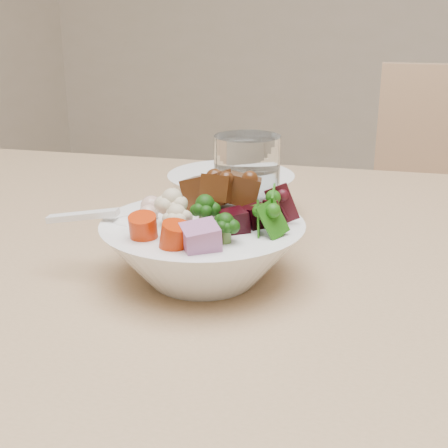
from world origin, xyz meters
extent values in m
cube|color=tan|center=(0.04, 0.16, 0.76)|extent=(1.79, 1.19, 0.04)
cylinder|color=tan|center=(-0.76, 0.42, 0.37)|extent=(0.06, 0.06, 0.74)
cylinder|color=tan|center=(-0.12, 0.96, 0.22)|extent=(0.03, 0.03, 0.44)
sphere|color=black|center=(-0.17, 0.08, 0.85)|extent=(0.03, 0.03, 0.03)
sphere|color=beige|center=(-0.21, 0.07, 0.85)|extent=(0.04, 0.04, 0.04)
cube|color=black|center=(-0.13, 0.11, 0.85)|extent=(0.04, 0.03, 0.02)
cube|color=#9D5F8F|center=(-0.15, 0.03, 0.85)|extent=(0.04, 0.05, 0.03)
cylinder|color=red|center=(-0.21, 0.03, 0.85)|extent=(0.03, 0.03, 0.03)
sphere|color=#CDA18F|center=(-0.24, 0.08, 0.85)|extent=(0.02, 0.02, 0.02)
ellipsoid|color=white|center=(-0.25, 0.07, 0.84)|extent=(0.05, 0.04, 0.01)
cube|color=white|center=(-0.30, 0.06, 0.85)|extent=(0.08, 0.03, 0.02)
cylinder|color=white|center=(-0.18, 0.20, 0.85)|extent=(0.07, 0.07, 0.13)
cylinder|color=silver|center=(-0.18, 0.20, 0.83)|extent=(0.06, 0.06, 0.09)
camera|label=1|loc=(0.06, -0.44, 1.05)|focal=50.00mm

